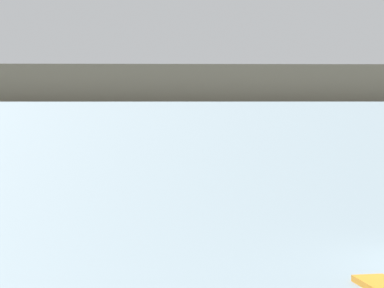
{
  "coord_description": "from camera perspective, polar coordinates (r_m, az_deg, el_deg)",
  "views": [
    {
      "loc": [
        -3.96,
        -16.61,
        3.4
      ],
      "look_at": [
        -7.04,
        14.33,
        1.62
      ],
      "focal_mm": 76.11,
      "sensor_mm": 36.0,
      "label": 1
    }
  ],
  "objects": []
}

